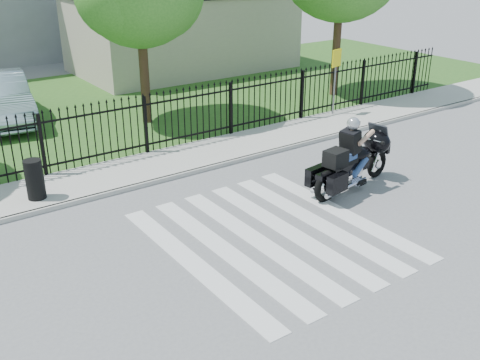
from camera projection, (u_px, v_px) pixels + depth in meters
ground at (273, 236)px, 12.16m from camera, size 120.00×120.00×0.00m
crosswalk at (273, 235)px, 12.16m from camera, size 5.00×5.50×0.01m
sidewalk at (164, 164)px, 15.89m from camera, size 40.00×2.00×0.12m
curb at (181, 175)px, 15.14m from camera, size 40.00×0.12×0.12m
grass_strip at (76, 109)px, 21.17m from camera, size 40.00×12.00×0.02m
iron_fence at (146, 127)px, 16.31m from camera, size 26.00×0.04×1.80m
building_low at (182, 33)px, 27.19m from camera, size 10.00×6.00×3.50m
motorcycle_rider at (352, 160)px, 14.14m from camera, size 2.96×1.22×1.97m
parked_car at (1, 98)px, 19.39m from camera, size 2.41×5.23×1.66m
traffic_sign at (336, 68)px, 19.57m from camera, size 0.50×0.15×2.31m
litter_bin at (35, 179)px, 13.46m from camera, size 0.54×0.54×0.99m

